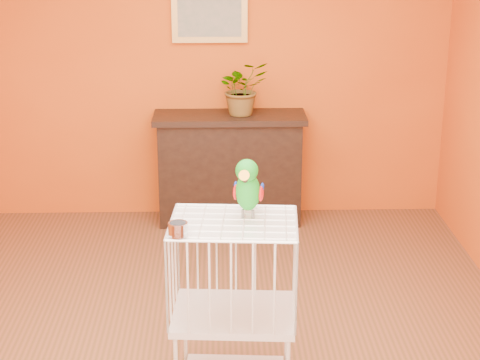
{
  "coord_description": "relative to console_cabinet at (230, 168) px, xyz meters",
  "views": [
    {
      "loc": [
        0.06,
        -4.41,
        2.55
      ],
      "look_at": [
        0.17,
        -0.43,
        1.2
      ],
      "focal_mm": 60.0,
      "sensor_mm": 36.0,
      "label": 1
    }
  ],
  "objects": [
    {
      "name": "ground",
      "position": [
        -0.16,
        -2.03,
        -0.47
      ],
      "size": [
        4.5,
        4.5,
        0.0
      ],
      "primitive_type": "plane",
      "color": "brown",
      "rests_on": "ground"
    },
    {
      "name": "room_shell",
      "position": [
        -0.16,
        -2.03,
        1.12
      ],
      "size": [
        4.5,
        4.5,
        4.5
      ],
      "color": "#D25713",
      "rests_on": "ground"
    },
    {
      "name": "console_cabinet",
      "position": [
        0.0,
        0.0,
        0.0
      ],
      "size": [
        1.26,
        0.45,
        0.93
      ],
      "color": "black",
      "rests_on": "ground"
    },
    {
      "name": "potted_plant",
      "position": [
        0.11,
        -0.02,
        0.64
      ],
      "size": [
        0.52,
        0.55,
        0.35
      ],
      "primitive_type": "imported",
      "rotation": [
        0.0,
        0.0,
        0.33
      ],
      "color": "#26722D",
      "rests_on": "console_cabinet"
    },
    {
      "name": "framed_picture",
      "position": [
        -0.16,
        0.19,
        1.28
      ],
      "size": [
        0.62,
        0.04,
        0.5
      ],
      "color": "#BE8F44",
      "rests_on": "room_shell"
    },
    {
      "name": "birdcage",
      "position": [
        -0.02,
        -2.57,
        0.05
      ],
      "size": [
        0.69,
        0.55,
        1.01
      ],
      "rotation": [
        0.0,
        0.0,
        -0.07
      ],
      "color": "beige",
      "rests_on": "ground"
    },
    {
      "name": "feed_cup",
      "position": [
        -0.3,
        -2.76,
        0.58
      ],
      "size": [
        0.1,
        0.1,
        0.07
      ],
      "primitive_type": "cylinder",
      "color": "silver",
      "rests_on": "birdcage"
    },
    {
      "name": "parrot",
      "position": [
        0.06,
        -2.52,
        0.71
      ],
      "size": [
        0.17,
        0.3,
        0.34
      ],
      "rotation": [
        0.0,
        0.0,
        -0.2
      ],
      "color": "#59544C",
      "rests_on": "birdcage"
    }
  ]
}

